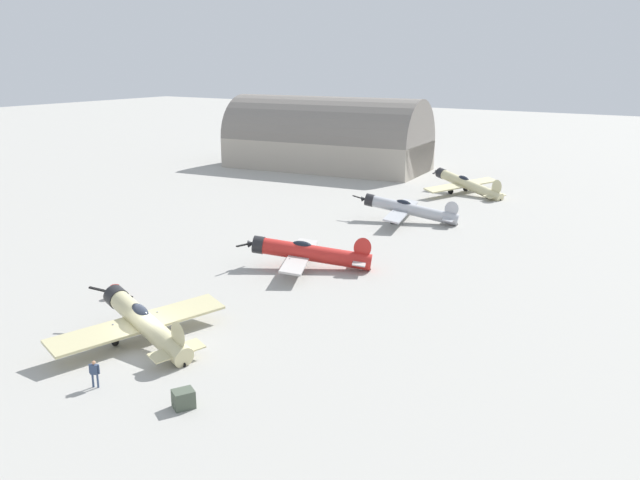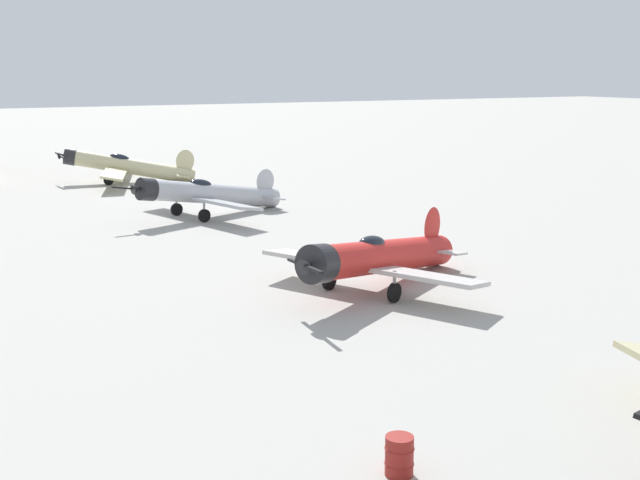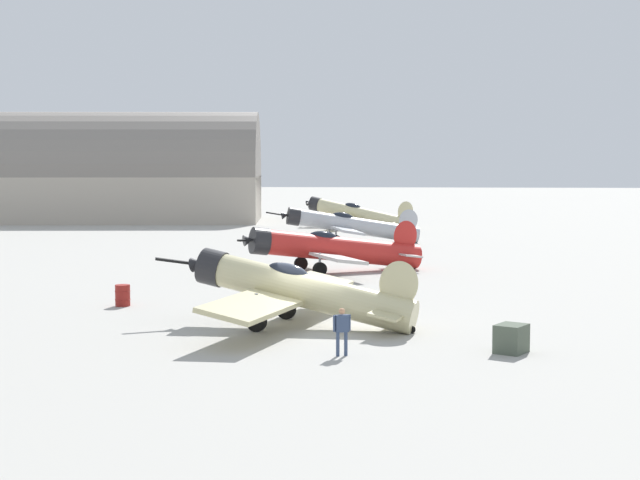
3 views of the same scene
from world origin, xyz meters
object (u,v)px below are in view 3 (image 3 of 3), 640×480
at_px(airplane_outer_stand, 357,214).
at_px(airplane_foreground, 296,290).
at_px(equipment_crate, 511,339).
at_px(airplane_mid_apron, 331,249).
at_px(airplane_far_line, 349,225).
at_px(fuel_drum, 123,295).
at_px(ground_crew_mechanic, 342,327).

bearing_deg(airplane_outer_stand, airplane_foreground, 108.85).
xyz_separation_m(airplane_outer_stand, equipment_crate, (8.07, -61.53, -0.85)).
bearing_deg(airplane_mid_apron, airplane_outer_stand, -114.69).
bearing_deg(airplane_foreground, airplane_far_line, -75.61).
height_order(airplane_outer_stand, equipment_crate, airplane_outer_stand).
bearing_deg(airplane_outer_stand, airplane_mid_apron, 108.97).
bearing_deg(equipment_crate, fuel_drum, 149.67).
bearing_deg(airplane_mid_apron, equipment_crate, 83.37).
height_order(airplane_mid_apron, fuel_drum, airplane_mid_apron).
xyz_separation_m(ground_crew_mechanic, fuel_drum, (-10.39, 10.39, -0.49)).
relative_size(airplane_foreground, airplane_outer_stand, 0.91).
bearing_deg(fuel_drum, airplane_mid_apron, 59.32).
relative_size(airplane_foreground, airplane_far_line, 1.00).
bearing_deg(airplane_far_line, equipment_crate, 86.02).
bearing_deg(equipment_crate, airplane_mid_apron, 108.49).
relative_size(airplane_mid_apron, airplane_far_line, 0.86).
relative_size(airplane_mid_apron, airplane_outer_stand, 0.78).
relative_size(airplane_foreground, equipment_crate, 8.69).
bearing_deg(equipment_crate, airplane_far_line, 100.32).
xyz_separation_m(airplane_foreground, fuel_drum, (-8.27, 4.79, -0.98)).
bearing_deg(fuel_drum, equipment_crate, -30.33).
bearing_deg(airplane_mid_apron, airplane_foreground, 64.95).
relative_size(airplane_mid_apron, ground_crew_mechanic, 6.39).
height_order(airplane_mid_apron, airplane_far_line, airplane_mid_apron).
distance_m(airplane_far_line, fuel_drum, 34.86).
xyz_separation_m(airplane_far_line, airplane_outer_stand, (-0.19, 18.28, -0.10)).
relative_size(airplane_outer_stand, equipment_crate, 9.57).
distance_m(airplane_mid_apron, fuel_drum, 16.18).
distance_m(airplane_outer_stand, ground_crew_mechanic, 62.60).
xyz_separation_m(airplane_far_line, fuel_drum, (-8.15, -33.88, -0.96)).
distance_m(airplane_mid_apron, ground_crew_mechanic, 24.39).
xyz_separation_m(airplane_far_line, ground_crew_mechanic, (2.24, -44.28, -0.47)).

